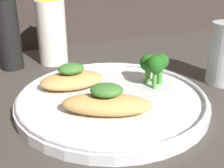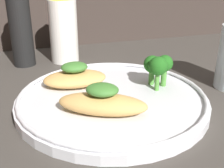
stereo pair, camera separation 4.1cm
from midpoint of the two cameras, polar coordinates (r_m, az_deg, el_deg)
The scene contains 7 objects.
ground_plane at distance 42.80cm, azimuth 2.76°, elevation -4.86°, with size 180.00×180.00×1.00cm, color #3D3833.
plate at distance 42.11cm, azimuth 2.80°, elevation -3.07°, with size 28.41×28.41×2.00cm.
grilled_meat_front at distance 36.68cm, azimuth 1.25°, elevation -3.78°, with size 12.70×9.58×4.14cm.
grilled_meat_middle at distance 45.24cm, azimuth -4.99°, elevation 1.37°, with size 10.49×6.76×3.91cm.
broccoli_bunch at distance 44.68cm, azimuth 11.96°, elevation 3.58°, with size 4.54×5.48×5.46cm.
sauce_bottle at distance 60.24cm, azimuth -7.95°, elevation 11.54°, with size 5.87×5.87×15.86cm.
pepper_grinder at distance 59.47cm, azimuth -16.15°, elevation 10.54°, with size 4.43×4.43×16.36cm.
Camera 2 is at (-11.43, -35.99, 19.74)cm, focal length 45.00 mm.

